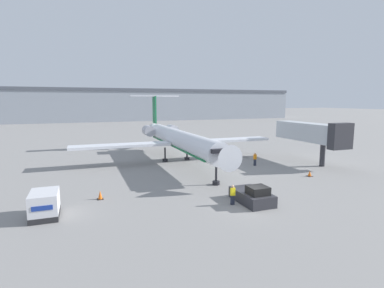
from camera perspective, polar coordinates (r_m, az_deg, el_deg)
name	(u,v)px	position (r m, az deg, el deg)	size (l,w,h in m)	color
ground_plane	(251,206)	(26.81, 11.25, -11.54)	(600.00, 600.00, 0.00)	gray
terminal_building	(111,105)	(142.02, -15.23, 7.22)	(180.00, 16.80, 14.52)	#8C939E
airplane_main	(177,138)	(44.38, -2.79, 1.06)	(30.31, 31.71, 10.01)	silver
pushback_tug	(252,196)	(27.56, 11.38, -9.62)	(2.38, 4.36, 1.71)	#2D2D33
luggage_cart	(45,205)	(26.32, -26.27, -10.30)	(2.04, 3.07, 2.02)	#232326
worker_near_tug	(233,195)	(26.61, 7.75, -9.51)	(0.40, 0.25, 1.75)	#232838
worker_by_wing	(255,159)	(42.86, 11.91, -2.75)	(0.40, 0.26, 1.84)	#232838
traffic_cone_left	(100,195)	(29.19, -17.09, -9.29)	(0.55, 0.55, 0.82)	black
traffic_cone_right	(310,174)	(38.79, 21.50, -5.27)	(0.60, 0.60, 0.69)	black
jet_bridge	(311,133)	(46.52, 21.77, 2.02)	(3.20, 12.31, 6.19)	#2D2D33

